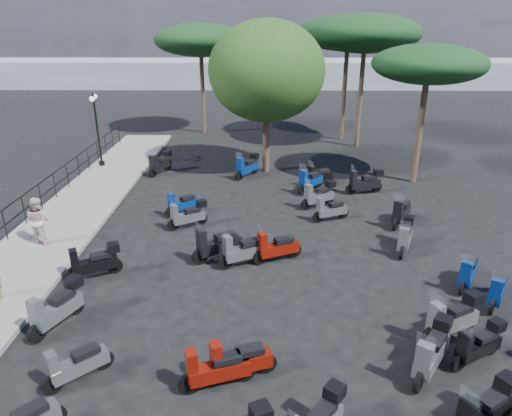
{
  "coord_description": "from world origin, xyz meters",
  "views": [
    {
      "loc": [
        0.99,
        -12.1,
        7.16
      ],
      "look_at": [
        0.85,
        2.53,
        1.2
      ],
      "focal_mm": 32.0,
      "sensor_mm": 36.0,
      "label": 1
    }
  ],
  "objects_px": {
    "scooter_15": "(276,248)",
    "scooter_28": "(401,212)",
    "scooter_8": "(243,251)",
    "pine_3": "(429,65)",
    "scooter_21": "(405,237)",
    "scooter_2": "(57,308)",
    "lamp_post_2": "(97,125)",
    "scooter_17": "(310,181)",
    "pedestrian_far": "(38,220)",
    "scooter_23": "(319,176)",
    "scooter_1": "(76,365)",
    "scooter_4": "(182,204)",
    "scooter_31": "(468,273)",
    "pine_1": "(365,34)",
    "scooter_14": "(238,361)",
    "broadleaf_tree": "(267,71)",
    "pine_2": "(200,40)",
    "scooter_22": "(330,210)",
    "scooter_25": "(478,345)",
    "scooter_16": "(319,195)",
    "scooter_29": "(365,182)",
    "scooter_30": "(484,412)",
    "scooter_10": "(188,215)",
    "scooter_9": "(217,245)",
    "scooter_32": "(215,370)",
    "scooter_20": "(452,319)",
    "scooter_5": "(160,164)",
    "scooter_19": "(431,353)",
    "scooter_3": "(94,262)",
    "pine_0": "(348,33)"
  },
  "relations": [
    {
      "from": "scooter_17",
      "to": "scooter_20",
      "type": "distance_m",
      "value": 10.67
    },
    {
      "from": "scooter_15",
      "to": "scooter_32",
      "type": "bearing_deg",
      "value": 142.25
    },
    {
      "from": "scooter_2",
      "to": "scooter_25",
      "type": "distance_m",
      "value": 10.05
    },
    {
      "from": "scooter_16",
      "to": "scooter_19",
      "type": "xyz_separation_m",
      "value": [
        1.29,
        -9.76,
        0.03
      ]
    },
    {
      "from": "scooter_30",
      "to": "scooter_32",
      "type": "distance_m",
      "value": 5.18
    },
    {
      "from": "pedestrian_far",
      "to": "pine_2",
      "type": "relative_size",
      "value": 0.23
    },
    {
      "from": "scooter_10",
      "to": "scooter_23",
      "type": "bearing_deg",
      "value": -80.7
    },
    {
      "from": "scooter_21",
      "to": "scooter_2",
      "type": "bearing_deg",
      "value": 46.44
    },
    {
      "from": "scooter_21",
      "to": "scooter_22",
      "type": "height_order",
      "value": "scooter_21"
    },
    {
      "from": "scooter_4",
      "to": "scooter_17",
      "type": "distance_m",
      "value": 6.03
    },
    {
      "from": "scooter_8",
      "to": "pine_3",
      "type": "bearing_deg",
      "value": -71.19
    },
    {
      "from": "pine_0",
      "to": "scooter_4",
      "type": "bearing_deg",
      "value": -123.34
    },
    {
      "from": "pine_1",
      "to": "pine_3",
      "type": "xyz_separation_m",
      "value": [
        1.45,
        -6.76,
        -1.14
      ]
    },
    {
      "from": "scooter_22",
      "to": "scooter_23",
      "type": "xyz_separation_m",
      "value": [
        0.05,
        4.09,
        0.02
      ]
    },
    {
      "from": "pedestrian_far",
      "to": "scooter_23",
      "type": "height_order",
      "value": "pedestrian_far"
    },
    {
      "from": "pine_3",
      "to": "scooter_17",
      "type": "bearing_deg",
      "value": -164.48
    },
    {
      "from": "scooter_4",
      "to": "scooter_25",
      "type": "height_order",
      "value": "scooter_4"
    },
    {
      "from": "scooter_17",
      "to": "scooter_22",
      "type": "bearing_deg",
      "value": 138.43
    },
    {
      "from": "broadleaf_tree",
      "to": "pine_2",
      "type": "height_order",
      "value": "broadleaf_tree"
    },
    {
      "from": "scooter_2",
      "to": "scooter_28",
      "type": "distance_m",
      "value": 12.22
    },
    {
      "from": "scooter_14",
      "to": "scooter_21",
      "type": "distance_m",
      "value": 8.04
    },
    {
      "from": "scooter_15",
      "to": "scooter_28",
      "type": "relative_size",
      "value": 1.0
    },
    {
      "from": "scooter_29",
      "to": "scooter_30",
      "type": "xyz_separation_m",
      "value": [
        -0.54,
        -12.99,
        -0.01
      ]
    },
    {
      "from": "scooter_8",
      "to": "scooter_28",
      "type": "xyz_separation_m",
      "value": [
        5.88,
        3.2,
        0.0
      ]
    },
    {
      "from": "scooter_14",
      "to": "scooter_3",
      "type": "bearing_deg",
      "value": 28.34
    },
    {
      "from": "scooter_15",
      "to": "scooter_10",
      "type": "bearing_deg",
      "value": 28.21
    },
    {
      "from": "scooter_2",
      "to": "scooter_9",
      "type": "bearing_deg",
      "value": -112.53
    },
    {
      "from": "lamp_post_2",
      "to": "scooter_17",
      "type": "xyz_separation_m",
      "value": [
        10.65,
        -3.56,
        -1.79
      ]
    },
    {
      "from": "scooter_1",
      "to": "scooter_30",
      "type": "distance_m",
      "value": 8.13
    },
    {
      "from": "scooter_17",
      "to": "scooter_22",
      "type": "distance_m",
      "value": 3.32
    },
    {
      "from": "scooter_2",
      "to": "scooter_31",
      "type": "height_order",
      "value": "scooter_2"
    },
    {
      "from": "scooter_21",
      "to": "scooter_29",
      "type": "height_order",
      "value": "scooter_29"
    },
    {
      "from": "scooter_14",
      "to": "scooter_23",
      "type": "bearing_deg",
      "value": -32.89
    },
    {
      "from": "scooter_1",
      "to": "scooter_4",
      "type": "height_order",
      "value": "scooter_4"
    },
    {
      "from": "pedestrian_far",
      "to": "scooter_9",
      "type": "relative_size",
      "value": 0.99
    },
    {
      "from": "scooter_9",
      "to": "scooter_20",
      "type": "relative_size",
      "value": 0.99
    },
    {
      "from": "scooter_23",
      "to": "lamp_post_2",
      "type": "bearing_deg",
      "value": 41.48
    },
    {
      "from": "scooter_14",
      "to": "pine_3",
      "type": "bearing_deg",
      "value": -49.25
    },
    {
      "from": "pedestrian_far",
      "to": "scooter_15",
      "type": "distance_m",
      "value": 8.11
    },
    {
      "from": "scooter_8",
      "to": "scooter_15",
      "type": "bearing_deg",
      "value": -102.36
    },
    {
      "from": "scooter_28",
      "to": "scooter_31",
      "type": "relative_size",
      "value": 1.17
    },
    {
      "from": "scooter_5",
      "to": "pine_3",
      "type": "distance_m",
      "value": 13.47
    },
    {
      "from": "scooter_2",
      "to": "scooter_17",
      "type": "relative_size",
      "value": 1.17
    },
    {
      "from": "lamp_post_2",
      "to": "scooter_16",
      "type": "relative_size",
      "value": 2.47
    },
    {
      "from": "pedestrian_far",
      "to": "scooter_17",
      "type": "xyz_separation_m",
      "value": [
        9.76,
        5.58,
        -0.47
      ]
    },
    {
      "from": "scooter_9",
      "to": "scooter_30",
      "type": "relative_size",
      "value": 1.08
    },
    {
      "from": "scooter_21",
      "to": "scooter_30",
      "type": "bearing_deg",
      "value": 107.79
    },
    {
      "from": "scooter_17",
      "to": "scooter_31",
      "type": "distance_m",
      "value": 8.89
    },
    {
      "from": "pine_1",
      "to": "pine_3",
      "type": "relative_size",
      "value": 1.21
    },
    {
      "from": "scooter_25",
      "to": "scooter_30",
      "type": "height_order",
      "value": "scooter_30"
    }
  ]
}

